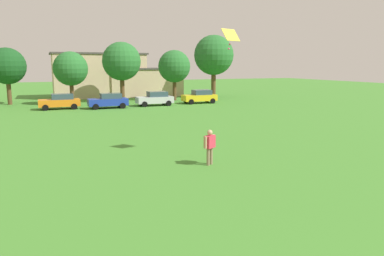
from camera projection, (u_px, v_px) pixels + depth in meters
ground_plane at (99, 121)px, 31.57m from camera, size 160.00×160.00×0.00m
adult_bystander at (210, 144)px, 17.49m from camera, size 0.72×0.56×1.73m
kite at (231, 36)px, 18.42m from camera, size 1.08×0.76×1.05m
parked_car_orange_0 at (60, 101)px, 39.71m from camera, size 4.30×2.02×1.68m
parked_car_blue_1 at (109, 101)px, 40.51m from camera, size 4.30×2.02×1.68m
parked_car_silver_2 at (155, 98)px, 43.08m from camera, size 4.30×2.02×1.68m
parked_car_yellow_3 at (200, 96)px, 45.82m from camera, size 4.30×2.02×1.68m
tree_left at (7, 66)px, 43.64m from camera, size 4.40×4.40×6.86m
tree_center_left at (71, 69)px, 43.67m from camera, size 4.11×4.11×6.40m
tree_center_right at (121, 62)px, 46.92m from camera, size 4.96×4.96×7.73m
tree_right at (174, 67)px, 48.99m from camera, size 4.35×4.35×6.77m
tree_far_right at (214, 55)px, 53.84m from camera, size 5.88×5.88×9.17m
house_left at (143, 82)px, 57.20m from camera, size 11.47×7.59×4.34m
house_right at (99, 75)px, 54.49m from camera, size 13.58×7.04×6.52m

